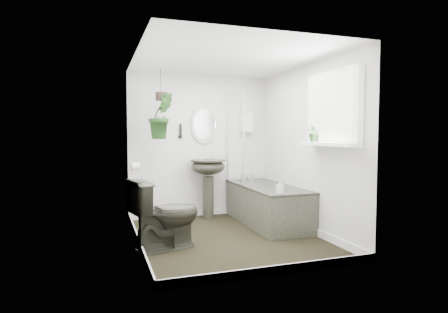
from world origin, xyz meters
name	(u,v)px	position (x,y,z in m)	size (l,w,h in m)	color
floor	(228,238)	(0.00, 0.00, -0.01)	(2.30, 2.80, 0.02)	black
ceiling	(228,58)	(0.00, 0.00, 2.31)	(2.30, 2.80, 0.02)	white
wall_back	(200,146)	(0.00, 1.41, 1.15)	(2.30, 0.02, 2.30)	silver
wall_front	(278,155)	(0.00, -1.41, 1.15)	(2.30, 0.02, 2.30)	silver
wall_left	(136,151)	(-1.16, 0.00, 1.15)	(0.02, 2.80, 2.30)	silver
wall_right	(307,148)	(1.16, 0.00, 1.15)	(0.02, 2.80, 2.30)	silver
skirting	(228,234)	(0.00, 0.00, 0.05)	(2.30, 2.80, 0.10)	white
bathtub	(267,205)	(0.80, 0.50, 0.29)	(0.72, 1.72, 0.58)	#282820
bath_screen	(235,138)	(0.47, 0.99, 1.28)	(0.04, 0.72, 1.40)	silver
shower_box	(246,122)	(0.80, 1.34, 1.55)	(0.20, 0.10, 0.35)	white
oval_mirror	(205,125)	(0.08, 1.37, 1.50)	(0.46, 0.03, 0.62)	beige
wall_sconce	(181,131)	(-0.32, 1.36, 1.40)	(0.04, 0.04, 0.22)	black
toilet_roll_holder	(135,167)	(-1.10, 0.70, 0.90)	(0.11, 0.11, 0.11)	white
window_recess	(333,109)	(1.09, -0.70, 1.65)	(0.08, 1.00, 0.90)	white
window_sill	(327,144)	(1.02, -0.70, 1.23)	(0.18, 1.00, 0.04)	white
window_blinds	(330,109)	(1.04, -0.70, 1.65)	(0.01, 0.86, 0.76)	white
toilet	(165,214)	(-0.85, -0.21, 0.42)	(0.46, 0.82, 0.83)	#282820
pedestal_sink	(208,189)	(0.08, 1.16, 0.47)	(0.56, 0.47, 0.95)	#282820
sill_plant	(315,132)	(1.03, -0.40, 1.37)	(0.22, 0.19, 0.25)	black
hanging_plant	(161,116)	(-0.70, 0.95, 1.61)	(0.37, 0.30, 0.68)	black
soap_bottle	(280,187)	(0.63, -0.23, 0.66)	(0.08, 0.08, 0.17)	black
hanging_pot	(161,96)	(-0.70, 0.95, 1.89)	(0.16, 0.16, 0.12)	black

